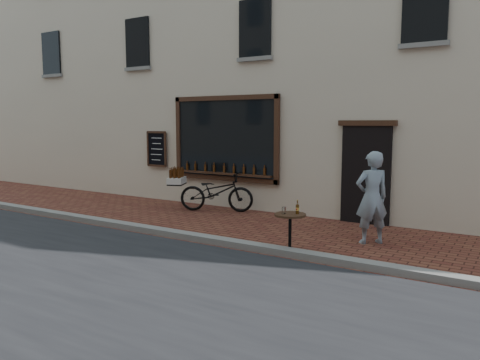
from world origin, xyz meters
The scene contains 6 objects.
ground centered at (0.00, 0.00, 0.00)m, with size 90.00×90.00×0.00m, color #55241B.
kerb centered at (0.00, 0.20, 0.06)m, with size 90.00×0.25×0.12m, color slate.
shop_building centered at (0.00, 6.50, 5.00)m, with size 28.00×6.20×10.00m.
cargo_bicycle centered at (-1.80, 2.84, 0.51)m, with size 2.25×1.43×1.07m.
bistro_table centered at (1.56, 0.35, 0.50)m, with size 0.55×0.55×0.94m.
pedestrian centered at (2.54, 1.79, 0.87)m, with size 0.64×0.42×1.75m, color gray.
Camera 1 is at (5.06, -6.84, 2.28)m, focal length 35.00 mm.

